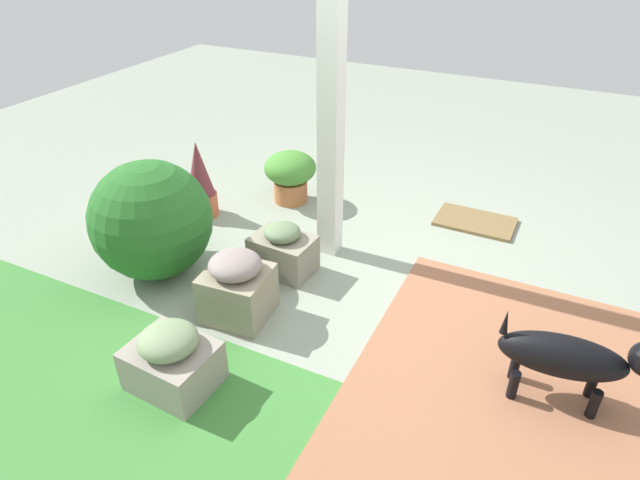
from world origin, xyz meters
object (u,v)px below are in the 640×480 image
(terracotta_pot_broad, at_px, (290,173))
(dog, at_px, (574,358))
(doormat, at_px, (475,222))
(terracotta_pot_spiky, at_px, (200,181))
(round_shrub, at_px, (151,220))
(stone_planter_near, at_px, (283,250))
(stone_planter_mid, at_px, (237,287))
(porch_pillar, at_px, (331,129))
(stone_planter_far, at_px, (172,360))

(terracotta_pot_broad, distance_m, dog, 2.94)
(terracotta_pot_broad, bearing_deg, doormat, -168.77)
(dog, bearing_deg, doormat, -64.19)
(doormat, bearing_deg, terracotta_pot_spiky, 22.17)
(round_shrub, xyz_separation_m, doormat, (-2.02, -1.78, -0.43))
(terracotta_pot_spiky, bearing_deg, stone_planter_near, 157.24)
(stone_planter_near, relative_size, round_shrub, 0.54)
(round_shrub, xyz_separation_m, terracotta_pot_spiky, (0.23, -0.87, -0.11))
(stone_planter_mid, bearing_deg, terracotta_pot_broad, -73.39)
(terracotta_pot_spiky, bearing_deg, terracotta_pot_broad, -134.76)
(stone_planter_mid, height_order, dog, dog)
(stone_planter_near, relative_size, stone_planter_mid, 0.97)
(round_shrub, xyz_separation_m, terracotta_pot_broad, (-0.35, -1.45, -0.16))
(porch_pillar, distance_m, round_shrub, 1.46)
(stone_planter_mid, distance_m, round_shrub, 0.88)
(dog, bearing_deg, round_shrub, -0.50)
(stone_planter_mid, distance_m, terracotta_pot_broad, 1.70)
(porch_pillar, relative_size, doormat, 3.07)
(porch_pillar, distance_m, stone_planter_far, 1.92)
(stone_planter_mid, xyz_separation_m, terracotta_pot_spiky, (1.07, -1.05, 0.10))
(round_shrub, bearing_deg, stone_planter_far, 134.16)
(stone_planter_near, relative_size, terracotta_pot_broad, 0.99)
(terracotta_pot_broad, bearing_deg, porch_pillar, 138.42)
(terracotta_pot_spiky, relative_size, doormat, 1.04)
(porch_pillar, relative_size, terracotta_pot_broad, 4.27)
(porch_pillar, distance_m, stone_planter_mid, 1.31)
(stone_planter_mid, height_order, doormat, stone_planter_mid)
(stone_planter_far, xyz_separation_m, terracotta_pot_spiky, (1.08, -1.74, 0.15))
(stone_planter_near, relative_size, terracotta_pot_spiky, 0.68)
(stone_planter_mid, height_order, terracotta_pot_spiky, terracotta_pot_spiky)
(stone_planter_mid, xyz_separation_m, stone_planter_far, (-0.01, 0.70, -0.05))
(porch_pillar, bearing_deg, stone_planter_far, 83.48)
(stone_planter_near, bearing_deg, porch_pillar, -114.24)
(stone_planter_mid, height_order, stone_planter_far, stone_planter_mid)
(stone_planter_near, bearing_deg, terracotta_pot_broad, -64.20)
(terracotta_pot_spiky, bearing_deg, dog, 164.03)
(porch_pillar, relative_size, stone_planter_far, 4.11)
(stone_planter_far, height_order, dog, dog)
(terracotta_pot_broad, height_order, terracotta_pot_spiky, terracotta_pot_spiky)
(stone_planter_far, distance_m, round_shrub, 1.25)
(stone_planter_mid, bearing_deg, porch_pillar, -101.47)
(porch_pillar, xyz_separation_m, terracotta_pot_broad, (0.69, -0.61, -0.75))
(porch_pillar, height_order, stone_planter_far, porch_pillar)
(stone_planter_mid, bearing_deg, stone_planter_far, 90.87)
(porch_pillar, bearing_deg, terracotta_pot_broad, -41.58)
(porch_pillar, relative_size, round_shrub, 2.32)
(stone_planter_mid, distance_m, doormat, 2.30)
(porch_pillar, distance_m, terracotta_pot_broad, 1.19)
(stone_planter_near, xyz_separation_m, doormat, (-1.17, -1.37, -0.17))
(terracotta_pot_broad, bearing_deg, terracotta_pot_spiky, 45.24)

